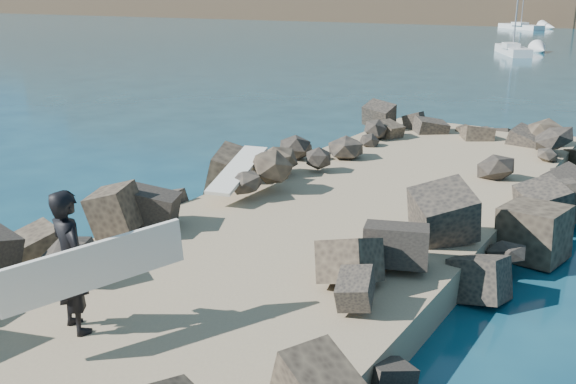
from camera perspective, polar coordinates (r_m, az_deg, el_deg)
name	(u,v)px	position (r m, az deg, el deg)	size (l,w,h in m)	color
ground	(316,253)	(12.47, 2.49, -5.44)	(800.00, 800.00, 0.00)	#0F384C
jetty	(256,275)	(10.81, -2.88, -7.42)	(6.00, 26.00, 0.60)	#8C7759
riprap_left	(150,223)	(12.85, -12.20, -2.75)	(2.60, 22.00, 1.00)	black
riprap_right	(434,295)	(9.92, 12.81, -8.96)	(2.60, 22.00, 1.00)	black
surfboard_resting	(238,175)	(13.97, -4.47, 1.54)	(0.56, 2.24, 0.07)	silver
surfer_with_board	(74,262)	(8.58, -18.46, -5.93)	(1.32, 2.23, 1.91)	black
sailboat_a	(512,50)	(56.58, 19.33, 11.81)	(4.38, 6.66, 8.15)	silver
sailboat_e	(521,27)	(97.07, 19.97, 13.65)	(7.32, 6.77, 9.75)	silver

